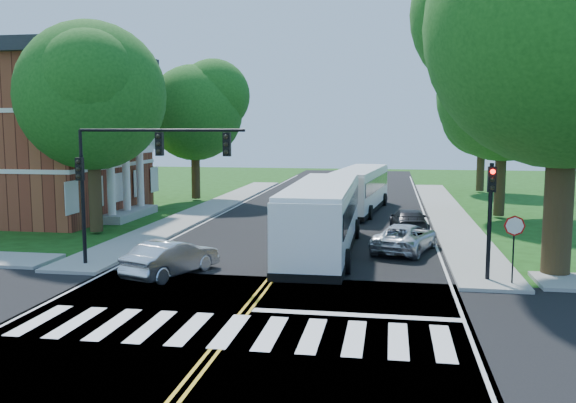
% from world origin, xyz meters
% --- Properties ---
extents(ground, '(140.00, 140.00, 0.00)m').
position_xyz_m(ground, '(0.00, 0.00, 0.00)').
color(ground, '#193F0F').
rests_on(ground, ground).
extents(road, '(14.00, 96.00, 0.01)m').
position_xyz_m(road, '(0.00, 18.00, 0.01)').
color(road, black).
rests_on(road, ground).
extents(cross_road, '(60.00, 12.00, 0.01)m').
position_xyz_m(cross_road, '(0.00, 0.00, 0.01)').
color(cross_road, black).
rests_on(cross_road, ground).
extents(center_line, '(0.36, 70.00, 0.01)m').
position_xyz_m(center_line, '(0.00, 22.00, 0.01)').
color(center_line, gold).
rests_on(center_line, road).
extents(edge_line_w, '(0.12, 70.00, 0.01)m').
position_xyz_m(edge_line_w, '(-6.80, 22.00, 0.01)').
color(edge_line_w, silver).
rests_on(edge_line_w, road).
extents(edge_line_e, '(0.12, 70.00, 0.01)m').
position_xyz_m(edge_line_e, '(6.80, 22.00, 0.01)').
color(edge_line_e, silver).
rests_on(edge_line_e, road).
extents(crosswalk, '(12.60, 3.00, 0.01)m').
position_xyz_m(crosswalk, '(0.00, -0.50, 0.02)').
color(crosswalk, silver).
rests_on(crosswalk, road).
extents(stop_bar, '(6.60, 0.40, 0.01)m').
position_xyz_m(stop_bar, '(3.50, 1.60, 0.02)').
color(stop_bar, silver).
rests_on(stop_bar, road).
extents(sidewalk_nw, '(2.60, 40.00, 0.15)m').
position_xyz_m(sidewalk_nw, '(-8.30, 25.00, 0.07)').
color(sidewalk_nw, gray).
rests_on(sidewalk_nw, ground).
extents(sidewalk_ne, '(2.60, 40.00, 0.15)m').
position_xyz_m(sidewalk_ne, '(8.30, 25.00, 0.07)').
color(sidewalk_ne, gray).
rests_on(sidewalk_ne, ground).
extents(tree_ne_big, '(10.80, 10.80, 14.91)m').
position_xyz_m(tree_ne_big, '(11.00, 8.00, 9.62)').
color(tree_ne_big, '#2E2212').
rests_on(tree_ne_big, ground).
extents(tree_west_near, '(8.00, 8.00, 11.40)m').
position_xyz_m(tree_west_near, '(-11.50, 14.00, 7.53)').
color(tree_west_near, '#2E2212').
rests_on(tree_west_near, ground).
extents(tree_west_far, '(7.60, 7.60, 10.67)m').
position_xyz_m(tree_west_far, '(-11.00, 30.00, 7.00)').
color(tree_west_far, '#2E2212').
rests_on(tree_west_far, ground).
extents(tree_east_mid, '(8.40, 8.40, 11.93)m').
position_xyz_m(tree_east_mid, '(11.50, 24.00, 7.86)').
color(tree_east_mid, '#2E2212').
rests_on(tree_east_mid, ground).
extents(tree_east_far, '(7.20, 7.20, 10.34)m').
position_xyz_m(tree_east_far, '(12.50, 40.00, 6.86)').
color(tree_east_far, '#2E2212').
rests_on(tree_east_far, ground).
extents(signal_nw, '(7.15, 0.46, 5.66)m').
position_xyz_m(signal_nw, '(-5.86, 6.43, 4.38)').
color(signal_nw, black).
rests_on(signal_nw, ground).
extents(signal_ne, '(0.30, 0.46, 4.40)m').
position_xyz_m(signal_ne, '(8.20, 6.44, 2.96)').
color(signal_ne, black).
rests_on(signal_ne, ground).
extents(stop_sign, '(0.76, 0.08, 2.53)m').
position_xyz_m(stop_sign, '(9.00, 5.98, 2.03)').
color(stop_sign, black).
rests_on(stop_sign, ground).
extents(bus_lead, '(3.18, 12.73, 3.29)m').
position_xyz_m(bus_lead, '(1.40, 10.83, 1.75)').
color(bus_lead, silver).
rests_on(bus_lead, road).
extents(bus_follow, '(3.83, 11.84, 3.01)m').
position_xyz_m(bus_follow, '(2.38, 25.41, 1.60)').
color(bus_follow, silver).
rests_on(bus_follow, road).
extents(hatchback, '(2.96, 4.57, 1.42)m').
position_xyz_m(hatchback, '(-4.01, 5.57, 0.72)').
color(hatchback, silver).
rests_on(hatchback, road).
extents(suv, '(3.53, 5.22, 1.33)m').
position_xyz_m(suv, '(5.25, 11.89, 0.68)').
color(suv, silver).
rests_on(suv, road).
extents(dark_sedan, '(2.22, 4.88, 1.39)m').
position_xyz_m(dark_sedan, '(5.55, 16.73, 0.71)').
color(dark_sedan, black).
rests_on(dark_sedan, road).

